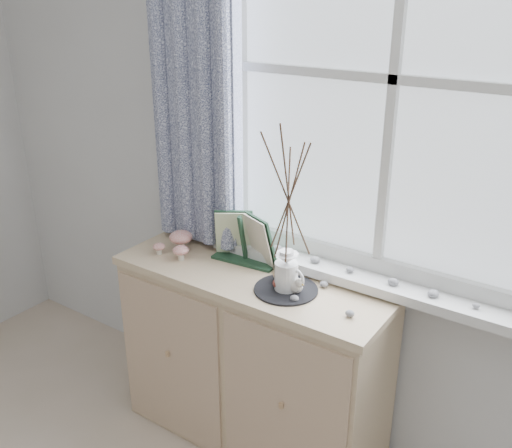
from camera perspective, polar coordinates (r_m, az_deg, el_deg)
name	(u,v)px	position (r m, az deg, el deg)	size (l,w,h in m)	color
sideboard	(252,359)	(2.59, -0.36, -13.30)	(1.20, 0.45, 0.85)	#C8AA8C
botanical_book	(241,239)	(2.40, -1.53, -1.52)	(0.33, 0.13, 0.23)	#1B3926
toadstool_cluster	(178,242)	(2.54, -7.76, -1.76)	(0.18, 0.16, 0.10)	beige
wooden_eggs	(282,274)	(2.30, 2.57, -5.05)	(0.14, 0.18, 0.08)	tan
songbird_figurine	(292,283)	(2.22, 3.66, -5.89)	(0.14, 0.07, 0.07)	silver
crocheted_doily	(286,289)	(2.25, 3.01, -6.55)	(0.25, 0.25, 0.01)	black
twig_pitcher	(288,195)	(2.08, 3.23, 2.94)	(0.30, 0.30, 0.69)	silver
sideboard_pebbles	(317,292)	(2.22, 6.13, -6.74)	(0.33, 0.23, 0.02)	gray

